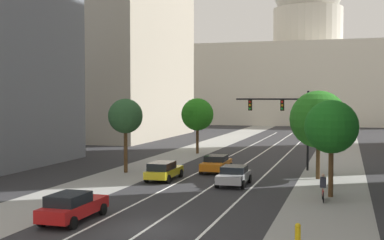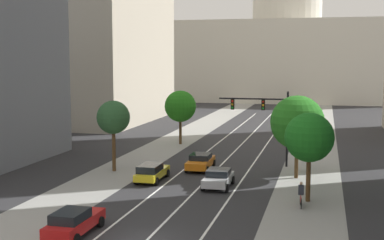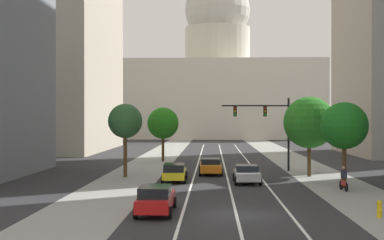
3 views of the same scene
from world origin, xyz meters
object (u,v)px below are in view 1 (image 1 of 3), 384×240
object	(u,v)px
street_tree_mid_left	(197,115)
traffic_signal_mast	(286,115)
street_tree_near_right	(318,119)
cyclist	(323,188)
car_orange	(216,163)
capitol_building	(307,67)
fire_hydrant	(298,233)
street_tree_near_left	(125,116)
car_yellow	(164,170)
car_silver	(234,175)
car_red	(72,206)
street_tree_far_right	(331,127)

from	to	relation	value
street_tree_mid_left	traffic_signal_mast	bearing A→B (deg)	-42.93
street_tree_near_right	street_tree_mid_left	world-z (taller)	street_tree_near_right
cyclist	car_orange	bearing A→B (deg)	36.97
capitol_building	fire_hydrant	bearing A→B (deg)	-85.99
street_tree_near_left	fire_hydrant	bearing A→B (deg)	-47.56
car_orange	fire_hydrant	size ratio (longest dim) A/B	5.14
car_orange	traffic_signal_mast	xyz separation A→B (m)	(5.50, 3.12, 4.06)
car_yellow	street_tree_near_left	xyz separation A→B (m)	(-4.44, 2.85, 4.01)
car_silver	street_tree_near_right	distance (m)	8.38
capitol_building	cyclist	world-z (taller)	capitol_building
street_tree_near_left	car_red	bearing A→B (deg)	-75.12
capitol_building	car_silver	size ratio (longest dim) A/B	12.27
car_red	street_tree_near_left	world-z (taller)	street_tree_near_left
car_silver	street_tree_near_right	xyz separation A→B (m)	(5.69, 4.73, 3.94)
fire_hydrant	street_tree_mid_left	distance (m)	36.53
capitol_building	car_yellow	xyz separation A→B (m)	(-4.27, -88.95, -12.81)
car_orange	fire_hydrant	bearing A→B (deg)	-157.64
car_yellow	capitol_building	bearing A→B (deg)	-3.57
capitol_building	street_tree_mid_left	distance (m)	71.10
car_orange	street_tree_far_right	xyz separation A→B (m)	(9.73, -8.67, 3.76)
car_yellow	street_tree_near_left	world-z (taller)	street_tree_near_left
street_tree_far_right	car_silver	bearing A→B (deg)	159.83
street_tree_near_left	traffic_signal_mast	bearing A→B (deg)	23.89
car_red	fire_hydrant	bearing A→B (deg)	-93.78
car_red	fire_hydrant	xyz separation A→B (m)	(11.53, -0.78, -0.32)
capitol_building	traffic_signal_mast	size ratio (longest dim) A/B	7.18
car_red	traffic_signal_mast	size ratio (longest dim) A/B	0.68
car_silver	traffic_signal_mast	bearing A→B (deg)	-16.41
car_silver	fire_hydrant	distance (m)	15.05
cyclist	street_tree_near_right	world-z (taller)	street_tree_near_right
car_yellow	car_silver	bearing A→B (deg)	-98.36
street_tree_near_right	street_tree_far_right	distance (m)	7.35
street_tree_far_right	street_tree_near_left	distance (m)	18.09
street_tree_near_left	street_tree_mid_left	xyz separation A→B (m)	(1.73, 15.94, -0.34)
car_red	traffic_signal_mast	xyz separation A→B (m)	(8.35, 22.35, 4.03)
street_tree_far_right	street_tree_mid_left	size ratio (longest dim) A/B	1.00
fire_hydrant	traffic_signal_mast	bearing A→B (deg)	97.84
street_tree_far_right	street_tree_near_left	bearing A→B (deg)	160.19
car_red	cyclist	size ratio (longest dim) A/B	2.74
capitol_building	cyclist	xyz separation A→B (m)	(7.90, -93.77, -12.72)
capitol_building	car_red	world-z (taller)	capitol_building
capitol_building	fire_hydrant	distance (m)	104.65
car_red	car_yellow	size ratio (longest dim) A/B	1.01
car_orange	car_yellow	world-z (taller)	car_yellow
street_tree_mid_left	street_tree_near_left	bearing A→B (deg)	-96.20
cyclist	street_tree_mid_left	xyz separation A→B (m)	(-14.88, 23.61, 3.58)
car_red	traffic_signal_mast	bearing A→B (deg)	-20.40
traffic_signal_mast	fire_hydrant	world-z (taller)	traffic_signal_mast
street_tree_near_right	traffic_signal_mast	bearing A→B (deg)	123.89
street_tree_near_left	car_yellow	bearing A→B (deg)	-32.68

